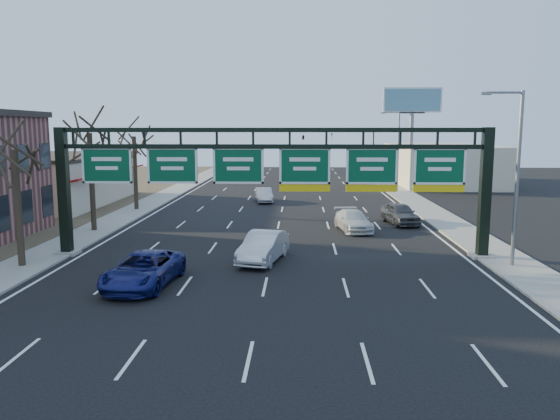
{
  "coord_description": "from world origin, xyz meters",
  "views": [
    {
      "loc": [
        1.57,
        -22.0,
        7.13
      ],
      "look_at": [
        0.61,
        4.22,
        3.2
      ],
      "focal_mm": 35.0,
      "sensor_mm": 36.0,
      "label": 1
    }
  ],
  "objects_px": {
    "sign_gantry": "(274,174)",
    "car_white_wagon": "(353,221)",
    "car_silver_sedan": "(263,247)",
    "car_blue_suv": "(144,270)"
  },
  "relations": [
    {
      "from": "sign_gantry",
      "to": "car_white_wagon",
      "type": "relative_size",
      "value": 5.07
    },
    {
      "from": "sign_gantry",
      "to": "car_white_wagon",
      "type": "bearing_deg",
      "value": 57.23
    },
    {
      "from": "sign_gantry",
      "to": "car_white_wagon",
      "type": "height_order",
      "value": "sign_gantry"
    },
    {
      "from": "car_silver_sedan",
      "to": "car_white_wagon",
      "type": "height_order",
      "value": "car_silver_sedan"
    },
    {
      "from": "car_blue_suv",
      "to": "car_white_wagon",
      "type": "height_order",
      "value": "car_blue_suv"
    },
    {
      "from": "car_blue_suv",
      "to": "car_white_wagon",
      "type": "relative_size",
      "value": 1.13
    },
    {
      "from": "car_white_wagon",
      "to": "sign_gantry",
      "type": "bearing_deg",
      "value": -132.13
    },
    {
      "from": "sign_gantry",
      "to": "car_silver_sedan",
      "type": "xyz_separation_m",
      "value": [
        -0.55,
        -1.25,
        -3.83
      ]
    },
    {
      "from": "sign_gantry",
      "to": "car_silver_sedan",
      "type": "relative_size",
      "value": 5.06
    },
    {
      "from": "car_blue_suv",
      "to": "car_silver_sedan",
      "type": "xyz_separation_m",
      "value": [
        5.15,
        4.84,
        0.04
      ]
    }
  ]
}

